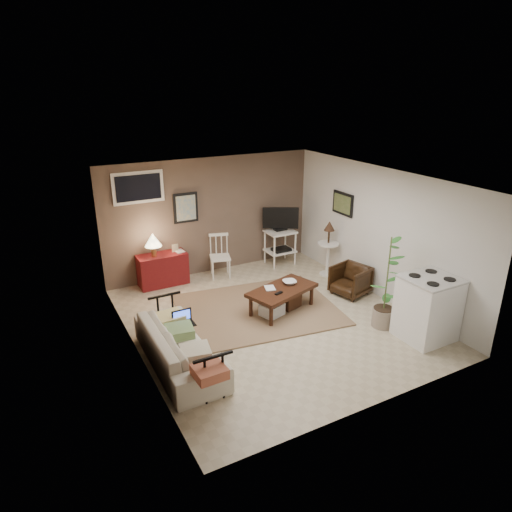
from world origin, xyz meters
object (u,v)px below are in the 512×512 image
spindle_chair (220,257)px  side_table (328,242)px  armchair (350,279)px  potted_plant (387,279)px  coffee_table (282,298)px  sofa (179,341)px  red_console (162,267)px  tv_stand (280,235)px  stove (428,308)px

spindle_chair → side_table: size_ratio=0.76×
armchair → potted_plant: (-0.30, -1.21, 0.53)m
coffee_table → armchair: 1.51m
sofa → armchair: sofa is taller
sofa → potted_plant: potted_plant is taller
sofa → red_console: size_ratio=1.80×
red_console → potted_plant: (2.69, -3.32, 0.46)m
red_console → tv_stand: (2.62, -0.16, 0.30)m
stove → spindle_chair: bearing=116.2°
spindle_chair → tv_stand: size_ratio=0.69×
coffee_table → potted_plant: potted_plant is taller
potted_plant → stove: 0.74m
spindle_chair → red_console: bearing=172.6°
sofa → potted_plant: size_ratio=1.26×
red_console → spindle_chair: red_console is taller
stove → red_console: bearing=127.8°
red_console → stove: (3.03, -3.90, 0.13)m
coffee_table → armchair: (1.50, -0.01, 0.05)m
stove → side_table: bearing=87.0°
tv_stand → stove: (0.40, -3.74, -0.17)m
coffee_table → potted_plant: bearing=-45.4°
red_console → stove: size_ratio=1.07×
sofa → red_console: 2.85m
red_console → side_table: (3.17, -1.14, 0.34)m
armchair → red_console: bearing=-139.6°
potted_plant → coffee_table: bearing=134.6°
coffee_table → red_console: size_ratio=1.24×
spindle_chair → side_table: bearing=-26.4°
tv_stand → side_table: bearing=-60.7°
spindle_chair → side_table: side_table is taller
sofa → potted_plant: (3.32, -0.53, 0.45)m
potted_plant → armchair: bearing=76.2°
side_table → spindle_chair: bearing=153.6°
potted_plant → stove: size_ratio=1.52×
coffee_table → stove: bearing=-49.5°
side_table → armchair: (-0.18, -0.97, -0.41)m
coffee_table → stove: size_ratio=1.32×
coffee_table → potted_plant: size_ratio=0.87×
tv_stand → potted_plant: potted_plant is taller
side_table → sofa: bearing=-156.6°
side_table → stove: (-0.15, -2.75, -0.21)m
coffee_table → potted_plant: 1.81m
potted_plant → tv_stand: bearing=91.3°
tv_stand → side_table: tv_stand is taller
tv_stand → coffee_table: bearing=-120.4°
red_console → potted_plant: potted_plant is taller
spindle_chair → armchair: 2.67m
red_console → armchair: red_console is taller
spindle_chair → tv_stand: tv_stand is taller
red_console → potted_plant: bearing=-50.9°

